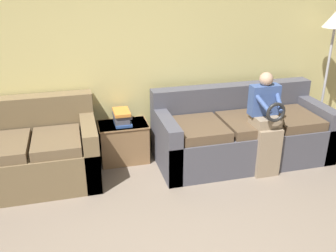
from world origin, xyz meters
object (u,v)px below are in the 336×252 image
at_px(couch_main, 241,134).
at_px(book_stack, 122,117).
at_px(couch_side, 34,154).
at_px(side_shelf, 124,142).
at_px(floor_lamp, 334,33).
at_px(child_left_seated, 266,121).

xyz_separation_m(couch_main, book_stack, (-1.42, 0.30, 0.25)).
bearing_deg(book_stack, couch_side, -168.00).
relative_size(couch_side, side_shelf, 2.33).
relative_size(side_shelf, floor_lamp, 0.34).
relative_size(couch_main, floor_lamp, 1.20).
bearing_deg(floor_lamp, side_shelf, 177.55).
height_order(couch_main, side_shelf, couch_main).
xyz_separation_m(couch_main, couch_side, (-2.44, 0.08, 0.00)).
bearing_deg(side_shelf, child_left_seated, -23.96).
relative_size(couch_main, side_shelf, 3.54).
height_order(couch_side, side_shelf, couch_side).
bearing_deg(book_stack, child_left_seated, -23.78).
relative_size(couch_side, child_left_seated, 1.18).
xyz_separation_m(book_stack, floor_lamp, (2.66, -0.11, 0.89)).
relative_size(child_left_seated, book_stack, 3.97).
bearing_deg(side_shelf, book_stack, -159.95).
distance_m(couch_main, floor_lamp, 1.69).
relative_size(couch_side, floor_lamp, 0.79).
bearing_deg(floor_lamp, couch_side, -178.35).
bearing_deg(couch_side, couch_main, -1.85).
bearing_deg(child_left_seated, couch_main, 105.88).
height_order(couch_main, child_left_seated, child_left_seated).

